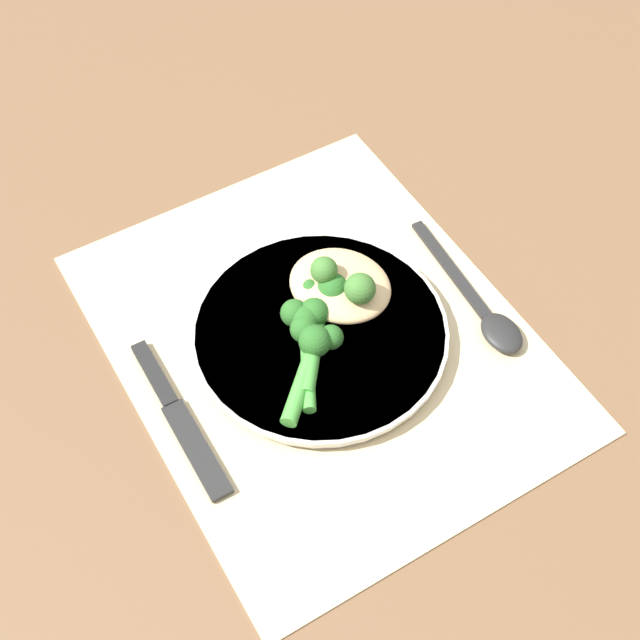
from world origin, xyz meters
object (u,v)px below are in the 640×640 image
Objects in this scene: spoon at (488,316)px; chicken_fillet at (340,285)px; plate at (320,333)px; broccoli_stalk_left at (322,307)px; broccoli_stalk_rear at (312,349)px; broccoli_stalk_front at (306,324)px; knife at (177,414)px.

chicken_fillet is at bearing -34.81° from spoon.
plate is 0.02m from broccoli_stalk_left.
chicken_fillet is 0.08m from broccoli_stalk_rear.
chicken_fillet is at bearing 85.94° from broccoli_stalk_rear.
broccoli_stalk_rear reaches higher than plate.
broccoli_stalk_rear is (-0.02, 0.02, 0.02)m from plate.
plate is 1.31× the size of spoon.
plate is 2.18× the size of broccoli_stalk_left.
broccoli_stalk_rear is at bearing -93.49° from broccoli_stalk_left.
broccoli_stalk_front is (-0.01, 0.02, 0.00)m from broccoli_stalk_left.
knife is 0.30m from spoon.
knife is at bearing -139.99° from broccoli_stalk_rear.
spoon is (-0.04, -0.17, -0.02)m from broccoli_stalk_rear.
broccoli_stalk_left is at bearing -36.90° from plate.
broccoli_stalk_rear is at bearing -81.90° from broccoli_stalk_front.
plate is 0.16m from spoon.
knife is at bearing -146.97° from broccoli_stalk_front.
plate is 1.87× the size of chicken_fillet.
broccoli_stalk_front is 0.17m from spoon.
plate reaches higher than spoon.
knife is (0.01, 0.13, -0.02)m from broccoli_stalk_rear.
knife is (-0.01, 0.14, -0.02)m from broccoli_stalk_front.
plate reaches higher than knife.
broccoli_stalk_left reaches higher than plate.
broccoli_stalk_left reaches higher than spoon.
broccoli_stalk_left reaches higher than chicken_fillet.
broccoli_stalk_front is at bearing -119.00° from broccoli_stalk_left.
broccoli_stalk_front is at bearing -18.63° from spoon.
broccoli_stalk_front reaches higher than knife.
knife is (-0.02, 0.16, -0.02)m from broccoli_stalk_left.
broccoli_stalk_rear reaches higher than chicken_fillet.
knife is at bearing 100.17° from chicken_fillet.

